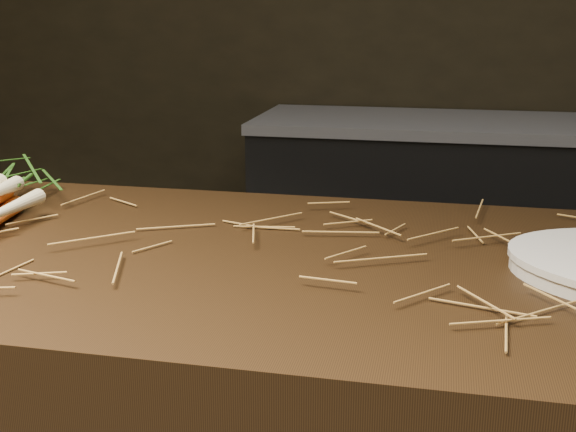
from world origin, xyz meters
name	(u,v)px	position (x,y,z in m)	size (l,w,h in m)	color
back_counter	(485,226)	(0.30, 2.18, 0.42)	(1.82, 0.62, 0.84)	black
straw_bedding	(354,254)	(0.00, 0.30, 0.91)	(1.40, 0.60, 0.02)	olive
root_veg_bunch	(0,190)	(-0.63, 0.42, 0.94)	(0.21, 0.46, 0.08)	#D25F19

